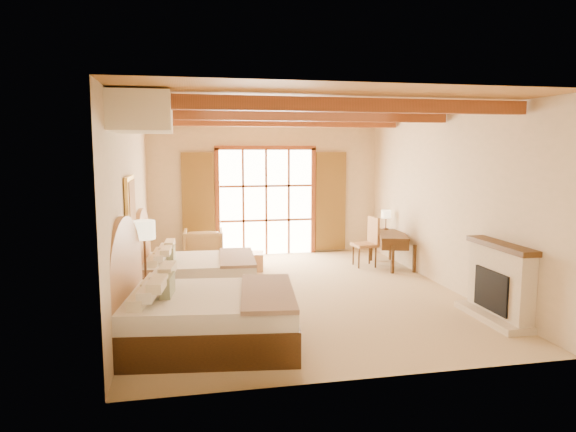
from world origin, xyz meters
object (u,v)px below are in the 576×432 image
object	(u,v)px
bed_near	(196,312)
nightstand	(153,294)
desk	(392,249)
armchair	(203,247)
bed_far	(190,271)

from	to	relation	value
bed_near	nightstand	world-z (taller)	bed_near
desk	nightstand	bearing A→B (deg)	-137.78
armchair	desk	xyz separation A→B (m)	(3.98, -1.01, -0.01)
bed_near	armchair	distance (m)	4.79
armchair	desk	world-z (taller)	armchair
armchair	desk	distance (m)	4.11
armchair	desk	size ratio (longest dim) A/B	0.60
bed_near	armchair	xyz separation A→B (m)	(0.28, 4.78, -0.05)
bed_far	nightstand	size ratio (longest dim) A/B	3.31
bed_far	bed_near	bearing A→B (deg)	-85.28
bed_far	armchair	world-z (taller)	bed_far
bed_far	desk	bearing A→B (deg)	19.91
bed_near	armchair	bearing A→B (deg)	93.89
nightstand	armchair	xyz separation A→B (m)	(0.89, 3.37, 0.07)
nightstand	desk	world-z (taller)	desk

